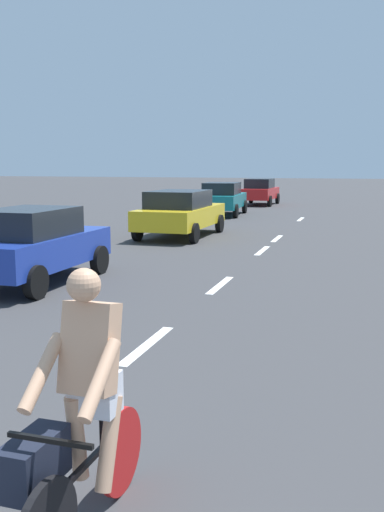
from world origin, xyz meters
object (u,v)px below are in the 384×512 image
Objects in this scene: parked_car_yellow at (180,212)px; parked_car_teal at (222,198)px; cyclist at (77,418)px; parked_car_red at (260,191)px; parked_car_blue at (33,244)px.

parked_car_yellow and parked_car_teal have the same top height.
cyclist reaches higher than parked_car_yellow.
cyclist is at bearing -81.76° from parked_car_teal.
parked_car_teal is 1.05× the size of parked_car_red.
parked_car_teal is 7.55m from parked_car_red.
parked_car_red is (0.37, 24.40, 0.00)m from parked_car_blue.
cyclist is 0.40× the size of parked_car_yellow.
parked_car_blue is 0.85× the size of parked_car_yellow.
parked_car_red is (0.48, 7.54, -0.00)m from parked_car_teal.
parked_car_red is at bearing 83.09° from parked_car_teal.
parked_car_blue is at bearing -92.72° from parked_car_yellow.
parked_car_teal and parked_car_red have the same top height.
cyclist reaches higher than parked_car_teal.
parked_car_red is (-0.13, 16.05, -0.01)m from parked_car_yellow.
parked_car_yellow is 8.53m from parked_car_teal.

